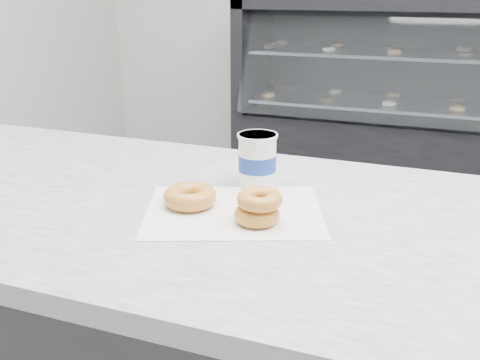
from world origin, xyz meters
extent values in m
cube|color=silver|center=(0.00, -0.60, 0.88)|extent=(3.06, 0.76, 0.04)
cube|color=black|center=(0.00, 2.10, 0.25)|extent=(2.40, 0.70, 0.50)
cube|color=black|center=(0.00, 2.10, 1.21)|extent=(2.40, 0.70, 0.08)
cube|color=black|center=(0.00, 2.42, 0.88)|extent=(2.40, 0.06, 0.75)
cube|color=black|center=(-1.16, 2.10, 0.88)|extent=(0.08, 0.70, 0.75)
cube|color=white|center=(0.00, 1.79, 0.88)|extent=(2.28, 0.16, 0.70)
cube|color=silver|center=(0.00, 2.10, 0.58)|extent=(2.20, 0.55, 0.02)
cube|color=silver|center=(0.00, 2.10, 0.90)|extent=(2.20, 0.55, 0.02)
cube|color=white|center=(-0.28, -0.61, 0.90)|extent=(0.41, 0.36, 0.00)
torus|color=gold|center=(-0.37, -0.62, 0.92)|extent=(0.12, 0.12, 0.04)
torus|color=gold|center=(-0.22, -0.65, 0.92)|extent=(0.09, 0.09, 0.03)
torus|color=gold|center=(-0.22, -0.64, 0.95)|extent=(0.11, 0.11, 0.03)
cylinder|color=white|center=(-0.28, -0.46, 0.96)|extent=(0.10, 0.10, 0.12)
cylinder|color=white|center=(-0.28, -0.46, 1.01)|extent=(0.09, 0.09, 0.01)
cylinder|color=navy|center=(-0.28, -0.46, 0.95)|extent=(0.10, 0.10, 0.04)
camera|label=1|loc=(0.06, -1.51, 1.32)|focal=40.00mm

